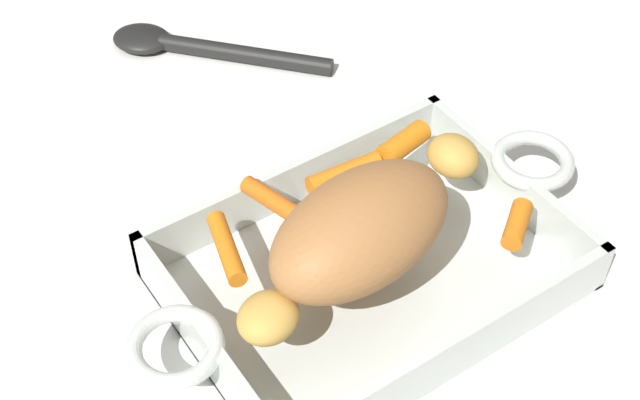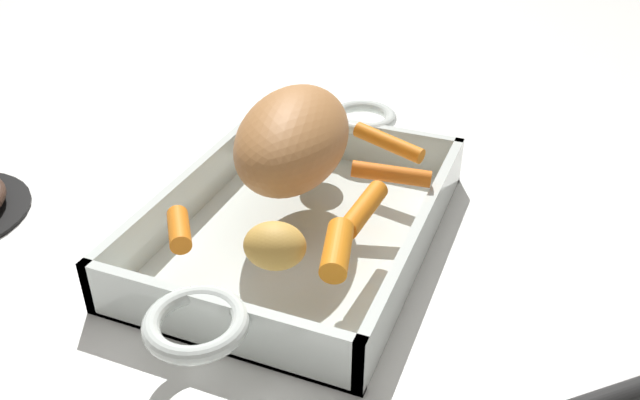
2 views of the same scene
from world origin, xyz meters
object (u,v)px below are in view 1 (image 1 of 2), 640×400
at_px(baby_carrot_northeast, 517,224).
at_px(potato_whole, 453,156).
at_px(baby_carrot_short, 276,203).
at_px(roasting_dish, 369,266).
at_px(serving_spoon, 195,47).
at_px(baby_carrot_center_left, 403,143).
at_px(baby_carrot_northwest, 344,174).
at_px(baby_carrot_southeast, 227,248).
at_px(pork_roast, 361,230).
at_px(potato_golden_small, 268,317).

distance_m(baby_carrot_northeast, potato_whole, 0.08).
bearing_deg(baby_carrot_short, roasting_dish, -57.58).
height_order(baby_carrot_northeast, serving_spoon, baby_carrot_northeast).
bearing_deg(potato_whole, baby_carrot_center_left, 116.71).
bearing_deg(baby_carrot_northwest, roasting_dish, -107.12).
bearing_deg(potato_whole, baby_carrot_northeast, -91.45).
bearing_deg(baby_carrot_northwest, baby_carrot_center_left, 0.51).
bearing_deg(baby_carrot_northeast, baby_carrot_northwest, 123.24).
relative_size(roasting_dish, baby_carrot_center_left, 8.04).
xyz_separation_m(roasting_dish, baby_carrot_short, (-0.04, 0.07, 0.04)).
distance_m(baby_carrot_southeast, potato_whole, 0.20).
bearing_deg(baby_carrot_short, pork_roast, -74.76).
height_order(pork_roast, baby_carrot_short, pork_roast).
distance_m(pork_roast, baby_carrot_southeast, 0.11).
xyz_separation_m(baby_carrot_northeast, potato_golden_small, (-0.21, 0.03, 0.01)).
xyz_separation_m(roasting_dish, potato_golden_small, (-0.11, -0.03, 0.05)).
xyz_separation_m(baby_carrot_northeast, baby_carrot_short, (-0.14, 0.12, -0.00)).
height_order(baby_carrot_northwest, serving_spoon, baby_carrot_northwest).
bearing_deg(baby_carrot_center_left, potato_whole, -63.29).
relative_size(baby_carrot_northeast, baby_carrot_northwest, 0.67).
relative_size(baby_carrot_short, potato_golden_small, 1.45).
height_order(roasting_dish, baby_carrot_northwest, baby_carrot_northwest).
relative_size(roasting_dish, baby_carrot_northwest, 6.34).
xyz_separation_m(baby_carrot_southeast, potato_golden_small, (-0.01, -0.08, 0.01)).
relative_size(baby_carrot_northwest, potato_whole, 1.43).
xyz_separation_m(baby_carrot_center_left, baby_carrot_northwest, (-0.06, -0.00, -0.00)).
bearing_deg(serving_spoon, baby_carrot_southeast, 114.28).
height_order(baby_carrot_center_left, baby_carrot_short, baby_carrot_center_left).
relative_size(potato_golden_small, serving_spoon, 0.24).
xyz_separation_m(pork_roast, serving_spoon, (0.05, 0.36, -0.08)).
bearing_deg(pork_roast, roasting_dish, 34.02).
bearing_deg(baby_carrot_northeast, baby_carrot_southeast, 152.12).
bearing_deg(baby_carrot_northwest, potato_golden_small, -144.39).
height_order(baby_carrot_center_left, baby_carrot_northwest, baby_carrot_center_left).
relative_size(roasting_dish, potato_golden_small, 8.67).
bearing_deg(serving_spoon, pork_roast, 129.89).
height_order(baby_carrot_short, serving_spoon, baby_carrot_short).
bearing_deg(baby_carrot_northeast, pork_roast, 160.68).
distance_m(potato_golden_small, potato_whole, 0.22).
relative_size(baby_carrot_short, potato_whole, 1.51).
height_order(baby_carrot_southeast, serving_spoon, baby_carrot_southeast).
distance_m(baby_carrot_northeast, potato_golden_small, 0.21).
height_order(baby_carrot_center_left, baby_carrot_southeast, baby_carrot_center_left).
bearing_deg(potato_golden_small, baby_carrot_northwest, 35.61).
relative_size(baby_carrot_southeast, baby_carrot_short, 1.05).
height_order(pork_roast, baby_carrot_southeast, pork_roast).
bearing_deg(baby_carrot_center_left, potato_golden_small, -153.89).
bearing_deg(serving_spoon, baby_carrot_northeast, 147.70).
distance_m(baby_carrot_center_left, baby_carrot_northwest, 0.06).
bearing_deg(potato_whole, baby_carrot_southeast, 173.26).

